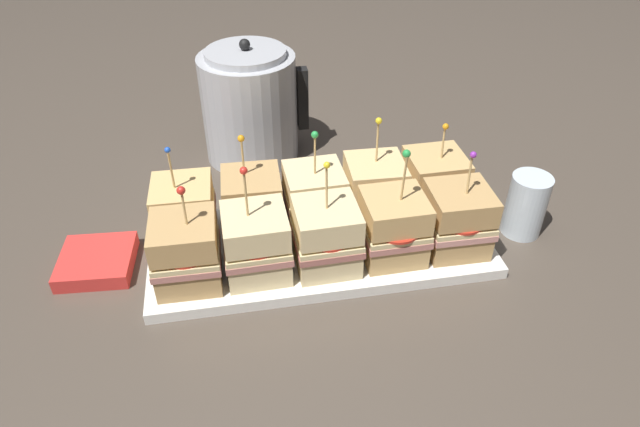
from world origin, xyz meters
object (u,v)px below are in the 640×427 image
Objects in this scene: sandwich_front_left at (256,244)px; sandwich_front_right at (393,227)px; sandwich_back_center at (316,197)px; sandwich_back_far_left at (185,212)px; napkin_stack at (97,261)px; sandwich_back_far_right at (434,183)px; drinking_glass at (526,205)px; sandwich_back_left at (253,203)px; kettle_steel at (250,106)px; sandwich_front_far_right at (457,220)px; sandwich_front_center at (325,237)px; serving_platter at (320,246)px; sandwich_back_right at (374,190)px; sandwich_front_far_left at (186,252)px.

sandwich_front_right reaches higher than sandwich_front_left.
sandwich_back_far_left is at bearing -179.52° from sandwich_back_center.
sandwich_back_far_left is at bearing 11.18° from napkin_stack.
drinking_glass is (0.14, -0.06, -0.02)m from sandwich_back_far_right.
sandwich_back_left is 0.97× the size of sandwich_back_center.
kettle_steel reaches higher than sandwich_back_center.
sandwich_back_center is at bearing 153.92° from sandwich_front_far_right.
sandwich_front_right is (0.10, 0.00, 0.00)m from sandwich_front_center.
serving_platter is 0.08m from sandwich_front_center.
sandwich_back_far_left is 1.01× the size of sandwich_back_left.
drinking_glass is (0.54, -0.06, -0.01)m from sandwich_back_far_left.
sandwich_back_right is 0.44m from napkin_stack.
sandwich_back_center is 0.28m from kettle_steel.
serving_platter is 4.57× the size of napkin_stack.
drinking_glass is at bearing -1.76° from serving_platter.
sandwich_front_far_left is at bearing -88.03° from sandwich_back_far_left.
serving_platter is 0.13m from sandwich_back_right.
sandwich_front_far_right is 0.73× the size of kettle_steel.
sandwich_front_right is at bearing -26.90° from sandwich_back_left.
sandwich_front_center is at bearing -134.50° from sandwich_back_right.
sandwich_front_right is at bearing -44.78° from sandwich_back_center.
sandwich_back_right is 1.54× the size of napkin_stack.
sandwich_back_center is at bearing 0.48° from sandwich_back_far_left.
sandwich_back_center reaches higher than serving_platter.
sandwich_back_right is (0.20, -0.00, 0.00)m from sandwich_back_left.
drinking_glass is at bearing 7.15° from sandwich_front_center.
napkin_stack is (-0.44, -0.03, -0.06)m from sandwich_back_right.
sandwich_front_left is at bearing -179.45° from sandwich_front_right.
sandwich_back_far_left reaches higher than sandwich_front_far_left.
kettle_steel is at bearing 65.21° from sandwich_back_far_left.
sandwich_front_center is (-0.00, -0.05, 0.06)m from serving_platter.
sandwich_front_right is at bearing -88.31° from sandwich_back_right.
sandwich_front_left reaches higher than sandwich_front_center.
sandwich_back_far_right is 1.41× the size of napkin_stack.
sandwich_front_far_left is 0.17m from napkin_stack.
sandwich_back_right reaches higher than sandwich_front_far_right.
napkin_stack is at bearing -176.65° from sandwich_back_far_right.
sandwich_front_right is 1.09× the size of sandwich_front_far_right.
sandwich_front_center is 0.10m from sandwich_front_right.
sandwich_back_center is at bearing 26.67° from sandwich_front_far_left.
sandwich_front_far_right is at bearing -13.30° from sandwich_back_far_left.
sandwich_back_far_right is at bearing 14.61° from sandwich_front_far_left.
sandwich_back_center is 0.34m from drinking_glass.
sandwich_front_far_right reaches higher than sandwich_back_far_right.
drinking_glass is (0.23, 0.04, -0.02)m from sandwich_front_right.
sandwich_front_far_left is 0.31m from sandwich_back_right.
sandwich_front_left is 1.05× the size of sandwich_back_center.
sandwich_front_center reaches higher than sandwich_front_far_left.
sandwich_front_far_right reaches higher than serving_platter.
serving_platter is 3.08× the size of sandwich_front_far_right.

